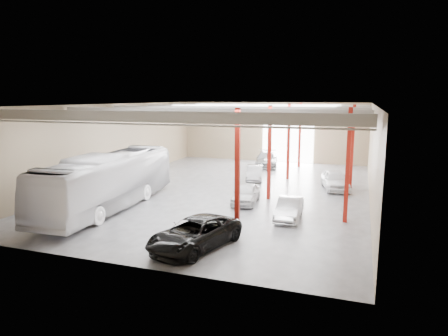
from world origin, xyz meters
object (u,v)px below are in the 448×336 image
Objects in this scene: car_right_near at (289,209)px; car_row_c at (266,159)px; car_row_a at (246,194)px; coach_bus at (109,181)px; car_right_far at (335,180)px; car_row_b at (255,173)px; black_sedan at (195,234)px.

car_row_c is at bearing 105.81° from car_right_near.
car_right_near is at bearing -42.39° from car_row_a.
car_row_c is at bearing 68.82° from coach_bus.
coach_bus reaches higher than car_right_far.
car_row_c reaches higher than car_right_far.
car_row_b is at bearing 95.38° from car_row_a.
car_row_b is 12.09m from car_right_near.
car_row_a is (0.00, 9.32, -0.07)m from black_sedan.
car_row_a reaches higher than car_row_b.
car_right_near is 9.66m from car_right_far.
car_row_a is at bearing -91.55° from car_row_b.
car_row_b is 0.73× the size of car_row_c.
black_sedan is at bearing -95.00° from car_row_a.
black_sedan is at bearing -124.07° from car_right_far.
coach_bus is 3.41× the size of car_right_near.
car_right_near is (12.19, 1.55, -1.24)m from coach_bus.
car_row_c is (-2.13, 15.68, 0.11)m from car_row_a.
coach_bus reaches higher than car_row_c.
car_right_near is 0.86× the size of car_right_far.
car_right_far is (5.80, 15.96, 0.03)m from black_sedan.
coach_bus is 18.10m from car_right_far.
car_row_b is at bearing -95.81° from car_row_c.
car_right_far reaches higher than black_sedan.
car_right_far is at bearing 34.00° from coach_bus.
coach_bus is 9.97m from black_sedan.
coach_bus reaches higher than car_row_a.
coach_bus is 2.47× the size of black_sedan.
black_sedan is 7.49m from car_right_near.
black_sedan is 1.18× the size of car_right_far.
black_sedan is at bearing -120.53° from car_right_near.
car_row_c reaches higher than car_right_near.
coach_bus is at bearing -158.19° from car_row_a.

